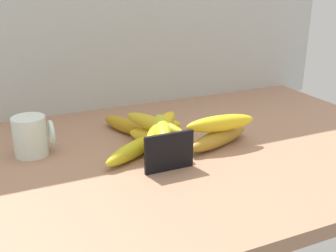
% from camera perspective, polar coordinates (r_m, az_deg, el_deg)
% --- Properties ---
extents(counter_top, '(1.10, 0.76, 0.03)m').
position_cam_1_polar(counter_top, '(1.01, 4.56, -3.59)').
color(counter_top, '#A5785C').
rests_on(counter_top, ground).
extents(chalkboard_sign, '(0.11, 0.02, 0.08)m').
position_cam_1_polar(chalkboard_sign, '(0.87, 0.14, -3.80)').
color(chalkboard_sign, black).
rests_on(chalkboard_sign, counter_top).
extents(coffee_mug, '(0.09, 0.08, 0.09)m').
position_cam_1_polar(coffee_mug, '(0.99, -18.34, -1.31)').
color(coffee_mug, white).
rests_on(coffee_mug, counter_top).
extents(banana_0, '(0.12, 0.17, 0.04)m').
position_cam_1_polar(banana_0, '(0.97, -0.26, -2.43)').
color(banana_0, yellow).
rests_on(banana_0, counter_top).
extents(banana_1, '(0.09, 0.16, 0.04)m').
position_cam_1_polar(banana_1, '(1.09, -6.18, 0.16)').
color(banana_1, '#B38518').
rests_on(banana_1, counter_top).
extents(banana_2, '(0.16, 0.09, 0.04)m').
position_cam_1_polar(banana_2, '(1.08, -2.42, 0.07)').
color(banana_2, yellow).
rests_on(banana_2, counter_top).
extents(banana_3, '(0.12, 0.16, 0.04)m').
position_cam_1_polar(banana_3, '(0.99, -1.63, -1.78)').
color(banana_3, yellow).
rests_on(banana_3, counter_top).
extents(banana_4, '(0.18, 0.13, 0.04)m').
position_cam_1_polar(banana_4, '(0.94, -4.64, -3.21)').
color(banana_4, gold).
rests_on(banana_4, counter_top).
extents(banana_5, '(0.20, 0.11, 0.04)m').
position_cam_1_polar(banana_5, '(1.00, 7.06, -1.62)').
color(banana_5, '#AC8226').
rests_on(banana_5, counter_top).
extents(banana_6, '(0.10, 0.19, 0.04)m').
position_cam_1_polar(banana_6, '(0.97, -1.93, 0.25)').
color(banana_6, gold).
rests_on(banana_6, banana_3).
extents(banana_7, '(0.09, 0.17, 0.04)m').
position_cam_1_polar(banana_7, '(0.94, -0.86, -0.38)').
color(banana_7, '#BECC26').
rests_on(banana_7, banana_0).
extents(banana_8, '(0.16, 0.18, 0.04)m').
position_cam_1_polar(banana_8, '(0.96, -0.90, -0.08)').
color(banana_8, yellow).
rests_on(banana_8, banana_0).
extents(banana_9, '(0.18, 0.05, 0.04)m').
position_cam_1_polar(banana_9, '(0.98, 7.27, 0.39)').
color(banana_9, yellow).
rests_on(banana_9, banana_5).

